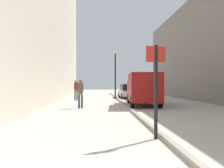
{
  "coord_description": "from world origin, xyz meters",
  "views": [
    {
      "loc": [
        -0.22,
        -2.01,
        1.55
      ],
      "look_at": [
        0.61,
        11.81,
        1.5
      ],
      "focal_mm": 35.83,
      "sensor_mm": 36.0,
      "label": 1
    }
  ],
  "objects_px": {
    "pedestrian_mid_block": "(76,88)",
    "pedestrian_main_foreground": "(80,91)",
    "lamp_post": "(115,71)",
    "street_sign_post": "(156,83)",
    "delivery_van": "(143,88)",
    "parked_car": "(128,91)"
  },
  "relations": [
    {
      "from": "street_sign_post",
      "to": "lamp_post",
      "type": "height_order",
      "value": "lamp_post"
    },
    {
      "from": "lamp_post",
      "to": "street_sign_post",
      "type": "bearing_deg",
      "value": -90.36
    },
    {
      "from": "pedestrian_main_foreground",
      "to": "parked_car",
      "type": "bearing_deg",
      "value": -118.26
    },
    {
      "from": "delivery_van",
      "to": "street_sign_post",
      "type": "bearing_deg",
      "value": -94.88
    },
    {
      "from": "pedestrian_mid_block",
      "to": "parked_car",
      "type": "height_order",
      "value": "pedestrian_mid_block"
    },
    {
      "from": "delivery_van",
      "to": "lamp_post",
      "type": "height_order",
      "value": "lamp_post"
    },
    {
      "from": "pedestrian_mid_block",
      "to": "parked_car",
      "type": "distance_m",
      "value": 6.13
    },
    {
      "from": "parked_car",
      "to": "pedestrian_mid_block",
      "type": "bearing_deg",
      "value": -148.41
    },
    {
      "from": "delivery_van",
      "to": "parked_car",
      "type": "xyz_separation_m",
      "value": [
        0.07,
        8.09,
        -0.48
      ]
    },
    {
      "from": "pedestrian_main_foreground",
      "to": "lamp_post",
      "type": "relative_size",
      "value": 0.38
    },
    {
      "from": "parked_car",
      "to": "street_sign_post",
      "type": "distance_m",
      "value": 17.47
    },
    {
      "from": "pedestrian_main_foreground",
      "to": "parked_car",
      "type": "distance_m",
      "value": 10.51
    },
    {
      "from": "pedestrian_mid_block",
      "to": "pedestrian_main_foreground",
      "type": "bearing_deg",
      "value": -74.02
    },
    {
      "from": "delivery_van",
      "to": "lamp_post",
      "type": "distance_m",
      "value": 7.35
    },
    {
      "from": "pedestrian_main_foreground",
      "to": "lamp_post",
      "type": "distance_m",
      "value": 9.16
    },
    {
      "from": "pedestrian_mid_block",
      "to": "lamp_post",
      "type": "xyz_separation_m",
      "value": [
        3.71,
        2.21,
        1.65
      ]
    },
    {
      "from": "parked_car",
      "to": "lamp_post",
      "type": "height_order",
      "value": "lamp_post"
    },
    {
      "from": "pedestrian_mid_block",
      "to": "delivery_van",
      "type": "height_order",
      "value": "delivery_van"
    },
    {
      "from": "pedestrian_main_foreground",
      "to": "parked_car",
      "type": "relative_size",
      "value": 0.43
    },
    {
      "from": "pedestrian_main_foreground",
      "to": "pedestrian_mid_block",
      "type": "xyz_separation_m",
      "value": [
        -0.91,
        6.35,
        0.04
      ]
    },
    {
      "from": "pedestrian_main_foreground",
      "to": "street_sign_post",
      "type": "height_order",
      "value": "street_sign_post"
    },
    {
      "from": "pedestrian_main_foreground",
      "to": "street_sign_post",
      "type": "xyz_separation_m",
      "value": [
        2.7,
        -7.78,
        0.51
      ]
    }
  ]
}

